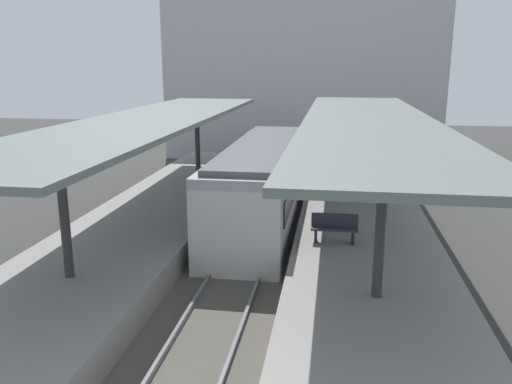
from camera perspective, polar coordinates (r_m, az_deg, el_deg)
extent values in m
plane|color=#383835|center=(17.55, -0.75, -6.79)|extent=(80.00, 80.00, 0.00)
cube|color=gray|center=(18.36, -12.57, -4.54)|extent=(4.40, 28.00, 1.00)
cube|color=gray|center=(17.20, 11.90, -5.77)|extent=(4.40, 28.00, 1.00)
cube|color=#59544C|center=(17.51, -0.75, -6.49)|extent=(3.20, 28.00, 0.20)
cube|color=slate|center=(17.58, -3.08, -5.83)|extent=(0.08, 28.00, 0.14)
cube|color=slate|center=(17.36, 1.61, -6.08)|extent=(0.08, 28.00, 0.14)
cube|color=#ADADB2|center=(19.98, 0.68, 0.75)|extent=(2.70, 11.42, 2.90)
cube|color=silver|center=(14.58, -2.48, -4.94)|extent=(2.65, 0.08, 2.60)
cube|color=black|center=(20.14, -3.18, 1.85)|extent=(0.04, 10.51, 0.76)
cube|color=black|center=(19.77, 4.62, 1.60)|extent=(0.04, 10.51, 0.76)
cube|color=#515156|center=(19.69, 0.70, 5.15)|extent=(2.16, 10.85, 0.20)
cylinder|color=#333335|center=(13.52, -20.47, -2.44)|extent=(0.24, 0.24, 3.22)
cylinder|color=#333335|center=(25.02, -6.51, 5.58)|extent=(0.24, 0.24, 3.22)
cube|color=slate|center=(18.85, -11.66, 7.83)|extent=(4.18, 21.00, 0.16)
cylinder|color=#333335|center=(11.88, 13.61, -3.82)|extent=(0.24, 0.24, 3.34)
cylinder|color=#333335|center=(24.17, 11.24, 5.26)|extent=(0.24, 0.24, 3.34)
cube|color=slate|center=(17.71, 12.31, 7.83)|extent=(4.18, 21.00, 0.16)
cube|color=black|center=(15.69, 6.63, -4.79)|extent=(0.08, 0.32, 0.40)
cube|color=black|center=(15.70, 10.66, -4.93)|extent=(0.08, 0.32, 0.40)
cube|color=#2D333D|center=(15.62, 8.68, -4.06)|extent=(1.40, 0.40, 0.06)
cube|color=#2D333D|center=(15.72, 8.71, -3.06)|extent=(1.40, 0.06, 0.40)
cylinder|color=#262628|center=(22.26, 9.75, 3.10)|extent=(0.08, 0.08, 2.20)
cube|color=navy|center=(22.10, 9.85, 5.52)|extent=(0.90, 0.06, 0.32)
cylinder|color=#386B3D|center=(20.75, 8.86, 0.49)|extent=(0.28, 0.28, 0.89)
cylinder|color=#7A337A|center=(20.59, 8.94, 2.60)|extent=(0.36, 0.36, 0.67)
sphere|color=beige|center=(20.50, 8.99, 3.83)|extent=(0.22, 0.22, 0.22)
cube|color=#B7B2B7|center=(36.26, 5.25, 12.78)|extent=(18.00, 6.00, 11.00)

